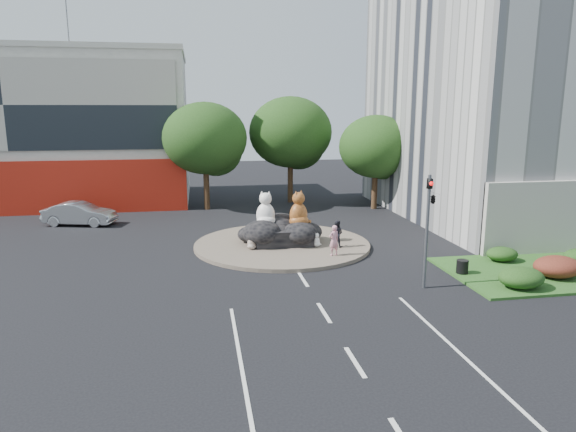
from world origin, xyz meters
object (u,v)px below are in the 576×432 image
Objects in this scene: kitten_white at (317,240)px; parked_car at (79,214)px; cat_tabby at (299,209)px; pedestrian_dark at (337,234)px; litter_bin at (462,267)px; kitten_calico at (252,241)px; pedestrian_pink at (334,240)px; cat_white at (266,209)px.

kitten_white is 16.91m from parked_car.
cat_tabby is 15.70m from parked_car.
litter_bin is at bearing 166.33° from pedestrian_dark.
kitten_calico is 3.63m from kitten_white.
parked_car is at bearing 144.18° from litter_bin.
pedestrian_pink is at bearing 144.64° from litter_bin.
parked_car is at bearing 172.03° from kitten_calico.
cat_tabby is at bearing -105.46° from parked_car.
pedestrian_dark is at bearing 130.95° from litter_bin.
pedestrian_dark is at bearing 27.17° from kitten_calico.
pedestrian_pink is 1.74m from pedestrian_dark.
litter_bin is (8.39, -7.11, -1.70)m from cat_white.
parked_car is (-11.72, 7.40, -1.35)m from cat_white.
cat_white is 2.25m from kitten_calico.
kitten_calico is 1.21× the size of kitten_white.
kitten_white is 1.22× the size of litter_bin.
kitten_white is 0.16× the size of parked_car.
kitten_white is (3.62, -0.10, -0.08)m from kitten_calico.
litter_bin is at bearing -80.14° from kitten_white.
parked_car is 7.44× the size of litter_bin.
cat_white is 4.75m from pedestrian_pink.
litter_bin is at bearing 123.82° from pedestrian_pink.
kitten_calico is at bearing 148.62° from litter_bin.
pedestrian_pink is (0.48, -1.88, 0.42)m from kitten_white.
parked_car is (-15.45, 9.15, -0.17)m from pedestrian_dark.
pedestrian_dark is (1.08, -0.24, 0.36)m from kitten_white.
cat_tabby is 2.63m from pedestrian_dark.
cat_tabby is 2.25× the size of kitten_calico.
pedestrian_dark is (3.74, -1.75, -1.19)m from cat_white.
parked_car reaches higher than kitten_calico.
cat_tabby reaches higher than pedestrian_dark.
cat_tabby reaches higher than kitten_white.
litter_bin is (6.55, -6.72, -1.72)m from cat_tabby.
cat_white is 2.66× the size of kitten_white.
kitten_calico is 1.47× the size of litter_bin.
kitten_white is (2.66, -1.50, -1.55)m from cat_white.
cat_white is 1.88m from cat_tabby.
pedestrian_pink reaches higher than litter_bin.
cat_tabby is at bearing 51.33° from kitten_calico.
pedestrian_pink is 18.36m from parked_car.
cat_tabby reaches higher than cat_white.
parked_car is 24.79m from litter_bin.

